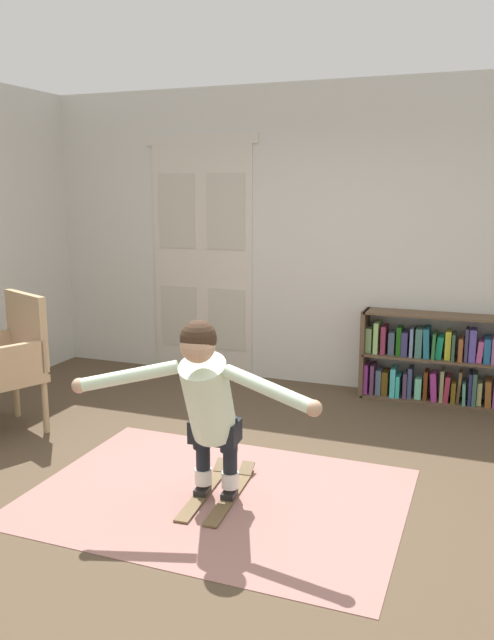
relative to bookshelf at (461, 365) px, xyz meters
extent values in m
plane|color=brown|center=(-1.31, -2.39, -0.37)|extent=(7.20, 7.20, 0.00)
cube|color=beige|center=(-1.31, 0.21, 1.08)|extent=(6.00, 0.10, 2.90)
cube|color=beige|center=(-2.88, 0.16, 0.81)|extent=(0.55, 0.04, 2.35)
cube|color=#BBB6A5|center=(-2.88, 0.14, 1.32)|extent=(0.41, 0.01, 0.76)
cube|color=#BBB6A5|center=(-2.88, 0.14, 0.22)|extent=(0.41, 0.01, 0.64)
cube|color=beige|center=(-2.33, 0.16, 0.81)|extent=(0.55, 0.04, 2.35)
cube|color=#BBB6A5|center=(-2.33, 0.14, 1.32)|extent=(0.41, 0.01, 0.76)
cube|color=#BBB6A5|center=(-2.33, 0.14, 0.22)|extent=(0.41, 0.01, 0.64)
cube|color=beige|center=(-2.61, 0.16, 2.03)|extent=(1.22, 0.04, 0.10)
cube|color=#9D6D66|center=(-1.34, -2.43, -0.36)|extent=(2.33, 1.69, 0.01)
cube|color=brown|center=(-0.87, 0.00, 0.04)|extent=(0.04, 0.30, 0.81)
cube|color=brown|center=(0.00, 0.00, -0.36)|extent=(1.75, 0.30, 0.02)
cube|color=brown|center=(0.00, 0.00, 0.04)|extent=(1.75, 0.30, 0.02)
cube|color=brown|center=(0.00, 0.00, 0.44)|extent=(1.75, 0.30, 0.02)
cube|color=#BF45BE|center=(-0.84, 0.00, -0.21)|extent=(0.03, 0.17, 0.28)
cube|color=#5F345A|center=(-0.78, -0.01, -0.20)|extent=(0.03, 0.21, 0.29)
cube|color=slate|center=(-0.72, 0.00, -0.23)|extent=(0.05, 0.17, 0.24)
cube|color=brown|center=(-0.66, 0.02, -0.24)|extent=(0.06, 0.19, 0.22)
cube|color=#47C2C6|center=(-0.58, -0.01, -0.21)|extent=(0.05, 0.20, 0.27)
cube|color=#36BBA9|center=(-0.54, 0.00, -0.25)|extent=(0.03, 0.22, 0.20)
cube|color=#4F3859|center=(-0.48, 0.00, -0.23)|extent=(0.03, 0.20, 0.23)
cube|color=#3E4C74|center=(-0.44, 0.01, -0.21)|extent=(0.04, 0.17, 0.28)
cube|color=#6FD7AD|center=(-0.36, -0.01, -0.25)|extent=(0.06, 0.14, 0.19)
cube|color=#652E11|center=(-0.29, -0.01, -0.21)|extent=(0.03, 0.17, 0.27)
cube|color=#A03086|center=(-0.22, -0.01, -0.22)|extent=(0.07, 0.17, 0.26)
cube|color=#908B5D|center=(-0.15, 0.00, -0.20)|extent=(0.03, 0.19, 0.29)
cube|color=#9D2B41|center=(-0.11, 0.00, -0.23)|extent=(0.06, 0.19, 0.24)
cube|color=brown|center=(-0.05, -0.01, -0.25)|extent=(0.04, 0.18, 0.19)
cube|color=olive|center=(0.00, 0.01, -0.20)|extent=(0.04, 0.14, 0.29)
cube|color=#4F997E|center=(0.04, 0.00, -0.25)|extent=(0.03, 0.24, 0.20)
cube|color=navy|center=(0.09, 0.01, -0.20)|extent=(0.03, 0.22, 0.29)
cube|color=#395D50|center=(0.13, -0.01, -0.20)|extent=(0.04, 0.18, 0.29)
cube|color=#C4C67B|center=(0.17, 0.01, -0.24)|extent=(0.04, 0.15, 0.21)
cube|color=brown|center=(0.24, 0.01, -0.23)|extent=(0.06, 0.23, 0.24)
cube|color=#81A969|center=(-0.83, 0.00, 0.16)|extent=(0.05, 0.15, 0.23)
cube|color=#97C370|center=(-0.76, 0.01, 0.19)|extent=(0.04, 0.24, 0.29)
cube|color=maroon|center=(-0.69, 0.00, 0.18)|extent=(0.04, 0.20, 0.26)
cube|color=#3C4D61|center=(-0.62, -0.01, 0.15)|extent=(0.06, 0.16, 0.21)
cube|color=#185A11|center=(-0.55, -0.01, 0.18)|extent=(0.04, 0.16, 0.26)
cube|color=navy|center=(-0.50, 0.01, 0.16)|extent=(0.05, 0.22, 0.22)
cube|color=#6981A3|center=(-0.43, -0.01, 0.18)|extent=(0.03, 0.21, 0.26)
cube|color=#3E6E63|center=(-0.37, -0.02, 0.18)|extent=(0.06, 0.19, 0.27)
cube|color=#216982|center=(-0.30, 0.01, 0.18)|extent=(0.07, 0.23, 0.27)
cube|color=#2D6935|center=(-0.24, -0.01, 0.17)|extent=(0.03, 0.23, 0.23)
cube|color=#15875E|center=(-0.19, 0.01, 0.15)|extent=(0.07, 0.20, 0.21)
cube|color=gold|center=(-0.12, -0.01, 0.18)|extent=(0.05, 0.16, 0.26)
cube|color=#32503B|center=(-0.07, -0.01, 0.17)|extent=(0.03, 0.22, 0.24)
cube|color=brown|center=(-0.01, 0.00, 0.15)|extent=(0.04, 0.23, 0.21)
cube|color=#393559|center=(0.04, -0.01, 0.20)|extent=(0.03, 0.17, 0.30)
cube|color=#5648A6|center=(0.09, -0.01, 0.19)|extent=(0.06, 0.16, 0.29)
cube|color=#B44E8D|center=(0.15, 0.01, 0.14)|extent=(0.06, 0.20, 0.19)
cube|color=#1F5D93|center=(0.21, 0.02, 0.16)|extent=(0.06, 0.24, 0.22)
cylinder|color=tan|center=(-3.53, -1.68, -0.16)|extent=(0.07, 0.07, 0.42)
cylinder|color=tan|center=(-3.05, -1.90, -0.16)|extent=(0.07, 0.07, 0.42)
cube|color=tan|center=(-3.29, -1.78, 0.43)|extent=(0.57, 0.31, 0.60)
cube|color=tan|center=(-3.15, -2.14, 0.25)|extent=(0.29, 0.53, 0.28)
cube|color=brown|center=(-1.43, -2.44, -0.35)|extent=(0.15, 0.78, 0.01)
cube|color=brown|center=(-1.45, -2.08, -0.32)|extent=(0.10, 0.12, 0.06)
cube|color=black|center=(-1.43, -2.46, -0.33)|extent=(0.09, 0.13, 0.04)
cube|color=brown|center=(-1.25, -2.42, -0.35)|extent=(0.15, 0.78, 0.01)
cube|color=brown|center=(-1.27, -2.06, -0.32)|extent=(0.10, 0.12, 0.06)
cube|color=black|center=(-1.25, -2.44, -0.33)|extent=(0.09, 0.13, 0.04)
cylinder|color=white|center=(-1.43, -2.44, -0.24)|extent=(0.12, 0.12, 0.10)
cylinder|color=black|center=(-1.43, -2.44, -0.04)|extent=(0.10, 0.10, 0.30)
cylinder|color=black|center=(-1.43, -2.46, 0.07)|extent=(0.12, 0.12, 0.22)
cylinder|color=white|center=(-1.25, -2.42, -0.24)|extent=(0.12, 0.12, 0.10)
cylinder|color=black|center=(-1.25, -2.42, -0.04)|extent=(0.10, 0.10, 0.30)
cylinder|color=black|center=(-1.25, -2.45, 0.07)|extent=(0.12, 0.12, 0.22)
cube|color=black|center=(-1.34, -2.45, 0.08)|extent=(0.31, 0.20, 0.14)
cylinder|color=silver|center=(-1.33, -2.56, 0.32)|extent=(0.31, 0.49, 0.59)
sphere|color=tan|center=(-1.32, -2.72, 0.69)|extent=(0.21, 0.21, 0.20)
sphere|color=#382619|center=(-1.32, -2.71, 0.73)|extent=(0.22, 0.22, 0.21)
cylinder|color=silver|center=(-1.73, -2.79, 0.48)|extent=(0.57, 0.31, 0.18)
sphere|color=tan|center=(-1.99, -2.90, 0.43)|extent=(0.10, 0.10, 0.09)
cylinder|color=silver|center=(-0.90, -2.73, 0.48)|extent=(0.59, 0.23, 0.18)
sphere|color=tan|center=(-0.62, -2.80, 0.43)|extent=(0.10, 0.10, 0.09)
camera|label=1|loc=(0.19, -5.90, 1.55)|focal=36.17mm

